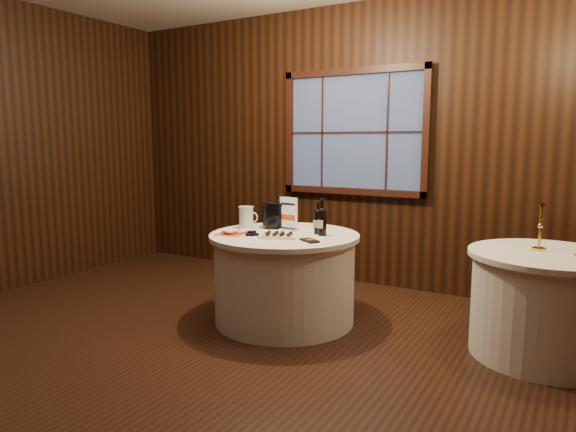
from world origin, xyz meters
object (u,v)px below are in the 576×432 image
Objects in this scene: sign_stand at (289,219)px; side_table at (544,305)px; main_table at (284,277)px; chocolate_box at (310,240)px; port_bottle_right at (322,220)px; glass_pitcher at (246,217)px; port_bottle_left at (318,220)px; brass_candlestick at (540,233)px; chocolate_plate at (279,235)px; cracker_bowl at (231,232)px; grape_bunch at (251,234)px; ice_bucket at (274,214)px.

side_table is at bearing 10.35° from sign_stand.
chocolate_box is (0.34, -0.19, 0.39)m from main_table.
port_bottle_right is at bearing 128.86° from chocolate_box.
side_table is at bearing -6.06° from glass_pitcher.
sign_stand is 1.09× the size of port_bottle_left.
port_bottle_left is 0.37m from chocolate_box.
port_bottle_right is at bearing -9.47° from glass_pitcher.
glass_pitcher is at bearing -172.92° from brass_candlestick.
port_bottle_left is 1.70m from brass_candlestick.
chocolate_plate reaches higher than chocolate_box.
side_table is 3.88× the size of port_bottle_left.
cracker_bowl reaches higher than side_table.
grape_bunch reaches higher than main_table.
ice_bucket reaches higher than grape_bunch.
sign_stand is 0.18m from ice_bucket.
ice_bucket reaches higher than chocolate_plate.
side_table is 2.28m from grape_bunch.
port_bottle_left is 1.40× the size of glass_pitcher.
cracker_bowl is at bearing -91.96° from glass_pitcher.
cracker_bowl is 0.41× the size of brass_candlestick.
glass_pitcher is (-0.69, -0.08, -0.02)m from port_bottle_left.
brass_candlestick is at bearing 137.81° from side_table.
port_bottle_left is at bearing 57.41° from chocolate_plate.
chocolate_plate is 1.96m from brass_candlestick.
sign_stand is at bearing -176.95° from port_bottle_left.
chocolate_box is 1.26× the size of cracker_bowl.
cracker_bowl reaches higher than main_table.
main_table is 1.19× the size of side_table.
sign_stand is at bearing 106.83° from chocolate_plate.
port_bottle_left reaches higher than ice_bucket.
ice_bucket is at bearing -179.11° from port_bottle_left.
sign_stand reaches higher than chocolate_box.
side_table is 2.50m from glass_pitcher.
cracker_bowl reaches higher than chocolate_box.
chocolate_box is 0.53m from grape_bunch.
sign_stand is 0.98× the size of port_bottle_right.
grape_bunch is 0.40m from glass_pitcher.
ice_bucket is at bearing -176.13° from brass_candlestick.
port_bottle_left is at bearing 31.23° from cracker_bowl.
sign_stand reaches higher than grape_bunch.
port_bottle_right is 0.60m from grape_bunch.
cracker_bowl is at bearing -178.04° from grape_bunch.
main_table is 4.20× the size of sign_stand.
glass_pitcher reaches higher than main_table.
port_bottle_right is 0.39m from chocolate_plate.
port_bottle_left is at bearing -5.07° from glass_pitcher.
main_table is at bearing -140.69° from port_bottle_left.
brass_candlestick reaches higher than ice_bucket.
sign_stand is 0.40m from glass_pitcher.
port_bottle_left reaches higher than main_table.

